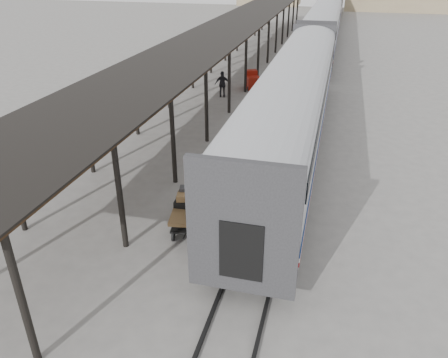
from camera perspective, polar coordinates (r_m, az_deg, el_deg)
ground at (r=16.89m, az=-5.57°, el=-5.48°), size 160.00×160.00×0.00m
train at (r=47.54m, az=12.77°, el=18.89°), size 3.45×76.01×4.01m
canopy at (r=38.58m, az=1.74°, el=19.65°), size 4.90×64.30×4.15m
rails at (r=48.17m, az=12.47°, el=15.83°), size 1.54×150.00×0.12m
baggage_cart at (r=16.19m, az=-4.35°, el=-4.28°), size 1.63×2.57×0.86m
suitcase_stack at (r=16.25m, az=-4.67°, el=-2.44°), size 1.22×1.16×0.59m
luggage_tug at (r=33.86m, az=3.68°, el=12.69°), size 1.45×1.75×1.34m
porter at (r=15.08m, az=-4.36°, el=-2.41°), size 0.47×0.63×1.59m
pedestrian at (r=31.64m, az=-0.19°, el=12.28°), size 1.15×0.65×1.84m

